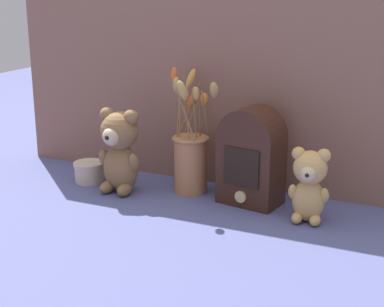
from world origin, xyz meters
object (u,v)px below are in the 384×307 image
(vintage_radio, at_px, (251,155))
(teddy_bear_large, at_px, (120,149))
(flower_vase, at_px, (191,154))
(teddy_bear_medium, at_px, (309,184))
(decorative_tin_tall, at_px, (89,172))

(vintage_radio, bearing_deg, teddy_bear_large, -169.46)
(flower_vase, bearing_deg, vintage_radio, -4.14)
(teddy_bear_large, height_order, teddy_bear_medium, teddy_bear_large)
(decorative_tin_tall, bearing_deg, vintage_radio, 4.06)
(teddy_bear_medium, xyz_separation_m, decorative_tin_tall, (-0.65, 0.03, -0.07))
(flower_vase, relative_size, decorative_tin_tall, 3.89)
(decorative_tin_tall, bearing_deg, flower_vase, 8.82)
(decorative_tin_tall, bearing_deg, teddy_bear_medium, -2.23)
(vintage_radio, bearing_deg, teddy_bear_medium, -19.50)
(teddy_bear_medium, relative_size, decorative_tin_tall, 2.08)
(teddy_bear_medium, distance_m, decorative_tin_tall, 0.65)
(teddy_bear_medium, relative_size, flower_vase, 0.53)
(teddy_bear_medium, bearing_deg, teddy_bear_large, -179.25)
(teddy_bear_medium, height_order, vintage_radio, vintage_radio)
(teddy_bear_medium, bearing_deg, flower_vase, 168.20)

